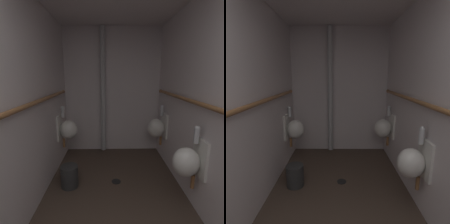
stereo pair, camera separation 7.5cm
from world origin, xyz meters
TOP-DOWN VIEW (x-y plane):
  - floor at (0.00, 1.80)m, footprint 2.04×3.72m
  - wall_left at (-0.99, 1.80)m, footprint 0.06×3.72m
  - wall_right at (0.99, 1.80)m, footprint 0.06×3.72m
  - wall_back at (0.00, 3.63)m, footprint 2.04×0.06m
  - urinal_left_mid at (-0.81, 3.02)m, footprint 0.32×0.30m
  - urinal_right_mid at (0.81, 1.80)m, footprint 0.32×0.30m
  - urinal_right_far at (0.81, 3.09)m, footprint 0.32×0.30m
  - supply_pipe_left at (-0.90, 1.77)m, footprint 0.06×2.97m
  - supply_pipe_right at (0.90, 1.81)m, footprint 0.06×3.03m
  - standpipe_back_wall at (-0.19, 3.52)m, footprint 0.10×0.10m
  - floor_drain at (0.03, 2.39)m, footprint 0.14×0.14m
  - waste_bin at (-0.65, 2.30)m, footprint 0.25×0.25m

SIDE VIEW (x-z plane):
  - floor at x=0.00m, z-range -0.08..0.00m
  - floor_drain at x=0.03m, z-range 0.00..0.01m
  - waste_bin at x=-0.65m, z-range 0.00..0.32m
  - urinal_left_mid at x=-0.81m, z-range 0.27..1.02m
  - urinal_right_mid at x=0.81m, z-range 0.27..1.02m
  - urinal_right_far at x=0.81m, z-range 0.27..1.02m
  - wall_left at x=-0.99m, z-range 0.00..2.51m
  - wall_right at x=0.99m, z-range 0.00..2.51m
  - wall_back at x=0.00m, z-range 0.00..2.51m
  - standpipe_back_wall at x=-0.19m, z-range 0.02..2.48m
  - supply_pipe_left at x=-0.90m, z-range 1.26..1.32m
  - supply_pipe_right at x=0.90m, z-range 1.26..1.32m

